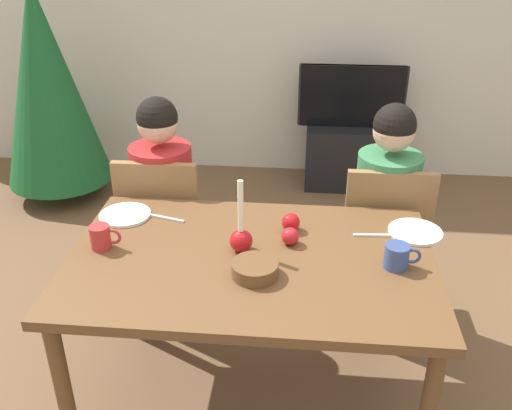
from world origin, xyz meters
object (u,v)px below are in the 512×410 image
(chair_left, at_px, (164,226))
(candle_centerpiece, at_px, (241,237))
(person_left_child, at_px, (165,213))
(plate_right, at_px, (415,232))
(mug_left, at_px, (101,237))
(person_right_child, at_px, (383,223))
(christmas_tree, at_px, (46,84))
(tv, at_px, (352,96))
(bowl_walnuts, at_px, (255,269))
(mug_right, at_px, (397,256))
(tv_stand, at_px, (347,155))
(dining_table, at_px, (251,275))
(chair_right, at_px, (382,237))
(apple_near_candle, at_px, (291,222))
(plate_left, at_px, (125,215))
(apple_by_left_plate, at_px, (290,236))

(chair_left, relative_size, candle_centerpiece, 3.00)
(person_left_child, height_order, plate_right, person_left_child)
(mug_left, bearing_deg, chair_left, 81.94)
(person_right_child, height_order, christmas_tree, christmas_tree)
(mug_left, bearing_deg, tv, 64.28)
(mug_left, distance_m, bowl_walnuts, 0.63)
(tv, height_order, mug_left, tv)
(mug_right, bearing_deg, chair_left, 149.10)
(person_left_child, distance_m, person_right_child, 1.09)
(tv_stand, xyz_separation_m, candle_centerpiece, (-0.56, -2.26, 0.57))
(christmas_tree, bearing_deg, tv, 10.59)
(dining_table, relative_size, plate_right, 6.36)
(chair_left, relative_size, person_left_child, 0.77)
(dining_table, bearing_deg, person_right_child, 47.67)
(dining_table, height_order, chair_right, chair_right)
(chair_right, height_order, mug_left, chair_right)
(person_left_child, xyz_separation_m, apple_near_candle, (0.64, -0.42, 0.22))
(tv_stand, height_order, plate_left, plate_left)
(dining_table, distance_m, christmas_tree, 2.51)
(tv, relative_size, mug_right, 5.86)
(person_left_child, height_order, christmas_tree, christmas_tree)
(chair_right, height_order, christmas_tree, christmas_tree)
(chair_right, bearing_deg, candle_centerpiece, -137.88)
(chair_left, height_order, plate_right, chair_left)
(dining_table, distance_m, chair_right, 0.86)
(person_left_child, height_order, mug_right, person_left_child)
(person_right_child, height_order, apple_near_candle, person_right_child)
(plate_left, relative_size, mug_right, 1.64)
(candle_centerpiece, relative_size, plate_left, 1.36)
(dining_table, height_order, tv, tv)
(chair_left, distance_m, chair_right, 1.09)
(tv, bearing_deg, tv_stand, -90.00)
(person_left_child, xyz_separation_m, candle_centerpiece, (0.46, -0.60, 0.24))
(person_left_child, bearing_deg, dining_table, -51.88)
(chair_left, distance_m, apple_by_left_plate, 0.86)
(plate_left, bearing_deg, chair_right, 16.08)
(dining_table, distance_m, candle_centerpiece, 0.16)
(chair_left, height_order, person_left_child, person_left_child)
(plate_left, bearing_deg, apple_near_candle, -4.41)
(plate_left, bearing_deg, mug_right, -14.56)
(plate_right, bearing_deg, chair_left, 162.39)
(person_left_child, height_order, apple_by_left_plate, person_left_child)
(plate_left, xyz_separation_m, apple_near_candle, (0.72, -0.06, 0.03))
(christmas_tree, xyz_separation_m, candle_centerpiece, (1.58, -1.86, -0.04))
(dining_table, distance_m, tv_stand, 2.40)
(chair_right, relative_size, candle_centerpiece, 3.00)
(tv_stand, height_order, apple_near_candle, apple_near_candle)
(dining_table, relative_size, chair_right, 1.56)
(person_right_child, xyz_separation_m, tv_stand, (-0.07, 1.66, -0.33))
(dining_table, relative_size, apple_near_candle, 18.51)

